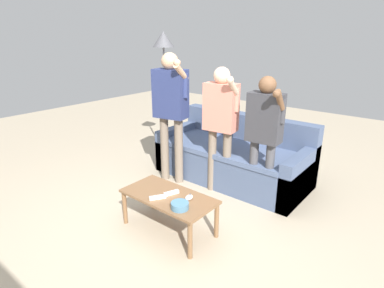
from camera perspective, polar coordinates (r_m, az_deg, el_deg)
ground_plane at (r=3.33m, az=-3.45°, el=-14.39°), size 12.00×12.00×0.00m
couch at (r=4.25m, az=7.52°, el=-2.39°), size 1.96×0.91×0.82m
coffee_table at (r=3.10m, az=-4.22°, el=-10.02°), size 0.92×0.46×0.38m
snack_bowl at (r=2.84m, az=-2.20°, el=-11.01°), size 0.16×0.16×0.06m
game_remote_nunchuk at (r=2.98m, az=-0.53°, el=-9.58°), size 0.06×0.09×0.05m
floor_lamp at (r=4.69m, az=-5.12°, el=16.20°), size 0.30×0.30×1.88m
player_left at (r=3.92m, az=-3.88°, el=7.26°), size 0.51×0.32×1.64m
player_center at (r=3.64m, az=5.16°, el=4.92°), size 0.46×0.31×1.50m
player_right at (r=3.41m, az=12.85°, el=2.88°), size 0.44×0.33×1.45m
game_remote_wand_near at (r=3.08m, az=-3.72°, el=-8.77°), size 0.09×0.15×0.03m
game_remote_wand_far at (r=3.01m, az=-6.21°, el=-9.52°), size 0.12×0.15×0.03m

